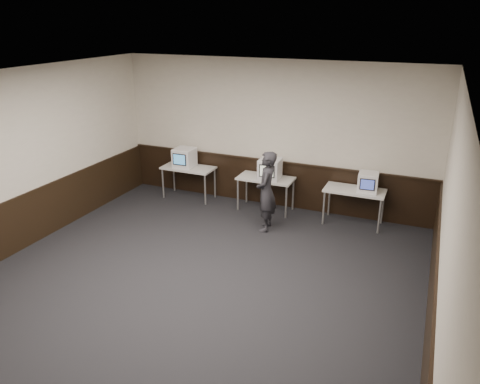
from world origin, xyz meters
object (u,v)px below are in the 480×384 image
at_px(desk_center, 266,181).
at_px(emac_center, 270,169).
at_px(desk_right, 355,193).
at_px(emac_right, 368,182).
at_px(emac_left, 184,158).
at_px(desk_left, 188,170).
at_px(person, 266,191).

bearing_deg(desk_center, emac_center, -26.14).
bearing_deg(desk_right, emac_right, -1.97).
height_order(emac_left, emac_center, emac_center).
distance_m(desk_left, emac_right, 4.05).
bearing_deg(person, desk_center, -170.30).
bearing_deg(emac_right, person, -157.11).
distance_m(emac_left, person, 2.50).
height_order(desk_left, emac_left, emac_left).
bearing_deg(person, emac_left, -122.09).
bearing_deg(emac_center, emac_left, 175.76).
bearing_deg(person, desk_left, -123.36).
distance_m(desk_center, desk_right, 1.90).
height_order(emac_left, emac_right, emac_left).
relative_size(desk_left, emac_left, 2.46).
bearing_deg(desk_left, emac_left, -160.09).
xyz_separation_m(emac_left, emac_center, (2.08, -0.02, 0.00)).
bearing_deg(desk_center, person, -69.49).
bearing_deg(desk_right, desk_center, 180.00).
height_order(desk_right, emac_right, emac_right).
relative_size(desk_center, emac_center, 2.38).
distance_m(desk_left, emac_center, 2.03).
relative_size(desk_left, emac_right, 2.73).
xyz_separation_m(desk_right, emac_right, (0.24, -0.01, 0.26)).
relative_size(emac_right, person, 0.27).
bearing_deg(emac_right, desk_left, 175.46).
distance_m(emac_center, emac_right, 2.04).
xyz_separation_m(desk_center, emac_left, (-1.98, -0.03, 0.29)).
bearing_deg(person, emac_center, -175.32).
xyz_separation_m(desk_left, person, (2.25, -0.93, 0.13)).
relative_size(desk_left, desk_right, 1.00).
height_order(desk_left, emac_center, emac_center).
height_order(desk_left, emac_right, emac_right).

